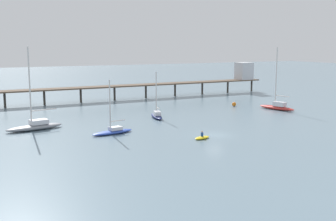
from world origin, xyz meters
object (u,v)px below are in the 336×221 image
object	(u,v)px
sailboat_red	(277,106)
sailboat_navy	(157,115)
pier	(169,80)
sailboat_gray	(35,125)
mooring_buoy_near	(234,104)
dinghy_yellow	(202,137)
sailboat_blue	(113,130)

from	to	relation	value
sailboat_red	sailboat_navy	bearing A→B (deg)	175.19
pier	sailboat_gray	bearing A→B (deg)	-143.41
mooring_buoy_near	sailboat_navy	bearing A→B (deg)	-164.94
mooring_buoy_near	sailboat_gray	bearing A→B (deg)	-170.94
pier	sailboat_navy	xyz separation A→B (m)	(-15.97, -26.61, -3.57)
pier	sailboat_navy	bearing A→B (deg)	-120.97
mooring_buoy_near	pier	bearing A→B (deg)	103.29
pier	dinghy_yellow	bearing A→B (deg)	-111.33
sailboat_gray	mooring_buoy_near	xyz separation A→B (m)	(42.29, 6.74, -0.28)
sailboat_blue	dinghy_yellow	bearing A→B (deg)	-41.34
sailboat_gray	dinghy_yellow	bearing A→B (deg)	-40.70
sailboat_blue	mooring_buoy_near	bearing A→B (deg)	24.70
sailboat_blue	sailboat_navy	world-z (taller)	sailboat_navy
sailboat_blue	sailboat_navy	distance (m)	14.87
pier	sailboat_navy	size ratio (longest dim) A/B	10.06
sailboat_blue	sailboat_navy	size ratio (longest dim) A/B	0.97
sailboat_blue	sailboat_red	size ratio (longest dim) A/B	0.64
pier	sailboat_blue	world-z (taller)	pier
sailboat_blue	mooring_buoy_near	world-z (taller)	sailboat_blue
sailboat_gray	sailboat_navy	bearing A→B (deg)	2.97
sailboat_red	dinghy_yellow	size ratio (longest dim) A/B	4.37
sailboat_gray	mooring_buoy_near	bearing A→B (deg)	9.06
sailboat_red	mooring_buoy_near	size ratio (longest dim) A/B	14.12
sailboat_navy	dinghy_yellow	bearing A→B (deg)	-94.79
pier	sailboat_blue	size ratio (longest dim) A/B	10.35
sailboat_gray	sailboat_red	bearing A→B (deg)	-1.30
pier	sailboat_gray	xyz separation A→B (m)	(-37.33, -27.72, -3.44)
pier	sailboat_navy	distance (m)	31.24
sailboat_red	pier	bearing A→B (deg)	109.13
pier	dinghy_yellow	size ratio (longest dim) A/B	29.08
pier	mooring_buoy_near	bearing A→B (deg)	-76.71
sailboat_blue	sailboat_red	world-z (taller)	sailboat_red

